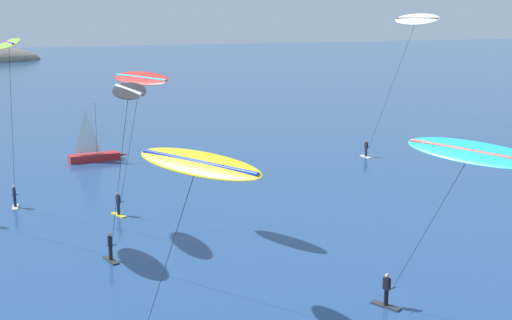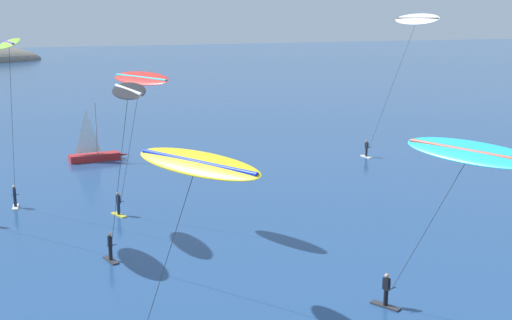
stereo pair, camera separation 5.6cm
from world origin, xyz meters
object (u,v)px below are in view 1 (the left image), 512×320
object	(u,v)px
kitesurfer_red	(139,89)
kitesurfer_yellow	(190,183)
kitesurfer_cyan	(464,164)
sailboat_near	(97,154)
kitesurfer_white	(412,31)
kitesurfer_lime	(9,57)
kitesurfer_black	(126,111)

from	to	relation	value
kitesurfer_red	kitesurfer_yellow	xyz separation A→B (m)	(-3.46, -20.32, -1.04)
kitesurfer_cyan	kitesurfer_yellow	bearing A→B (deg)	178.58
kitesurfer_yellow	kitesurfer_red	bearing A→B (deg)	80.34
sailboat_near	kitesurfer_cyan	size ratio (longest dim) A/B	0.67
kitesurfer_white	kitesurfer_cyan	world-z (taller)	kitesurfer_white
kitesurfer_yellow	sailboat_near	bearing A→B (deg)	83.79
kitesurfer_white	kitesurfer_lime	bearing A→B (deg)	-174.08
kitesurfer_lime	kitesurfer_cyan	size ratio (longest dim) A/B	1.42
kitesurfer_white	kitesurfer_black	bearing A→B (deg)	-150.08
kitesurfer_black	sailboat_near	bearing A→B (deg)	82.24
kitesurfer_yellow	kitesurfer_lime	distance (m)	24.42
kitesurfer_lime	kitesurfer_cyan	bearing A→B (deg)	-56.92
kitesurfer_black	kitesurfer_yellow	distance (m)	10.10
kitesurfer_black	kitesurfer_cyan	xyz separation A→B (m)	(11.62, -10.32, -1.56)
kitesurfer_red	kitesurfer_yellow	distance (m)	20.63
kitesurfer_white	kitesurfer_lime	distance (m)	34.68
kitesurfer_black	kitesurfer_lime	size ratio (longest dim) A/B	0.86
kitesurfer_white	kitesurfer_red	bearing A→B (deg)	-165.17
sailboat_near	kitesurfer_lime	bearing A→B (deg)	-115.24
kitesurfer_white	kitesurfer_yellow	xyz separation A→B (m)	(-30.54, -27.48, -4.31)
kitesurfer_white	kitesurfer_cyan	bearing A→B (deg)	-123.96
sailboat_near	kitesurfer_yellow	xyz separation A→B (m)	(-4.56, -41.93, 7.55)
sailboat_near	kitesurfer_white	bearing A→B (deg)	-29.08
sailboat_near	kitesurfer_red	bearing A→B (deg)	-92.92
kitesurfer_black	kitesurfer_cyan	bearing A→B (deg)	-41.63
kitesurfer_black	kitesurfer_lime	distance (m)	14.61
kitesurfer_black	kitesurfer_cyan	size ratio (longest dim) A/B	1.23
sailboat_near	kitesurfer_lime	world-z (taller)	kitesurfer_lime
kitesurfer_red	kitesurfer_white	bearing A→B (deg)	14.83
kitesurfer_white	kitesurfer_yellow	bearing A→B (deg)	-138.01
kitesurfer_black	kitesurfer_white	size ratio (longest dim) A/B	0.76
kitesurfer_red	kitesurfer_yellow	world-z (taller)	kitesurfer_red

